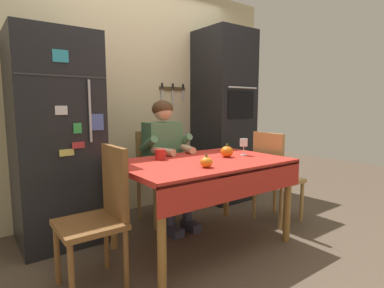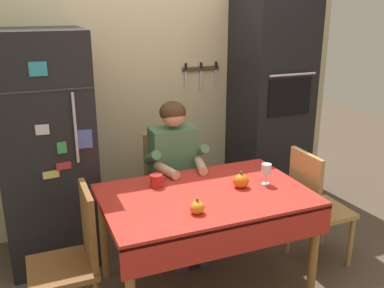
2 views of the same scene
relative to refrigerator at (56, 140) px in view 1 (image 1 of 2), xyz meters
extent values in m
plane|color=brown|center=(0.95, -0.96, -0.90)|extent=(10.00, 10.00, 0.00)
cube|color=beige|center=(1.00, 0.39, 0.40)|extent=(3.70, 0.10, 2.60)
cube|color=#4C3823|center=(1.42, 0.33, 0.50)|extent=(0.36, 0.02, 0.04)
cube|color=silver|center=(1.27, 0.32, 0.41)|extent=(0.02, 0.01, 0.13)
cube|color=black|center=(1.27, 0.32, 0.53)|extent=(0.02, 0.01, 0.06)
cube|color=silver|center=(1.42, 0.32, 0.39)|extent=(0.02, 0.01, 0.17)
cube|color=black|center=(1.42, 0.32, 0.53)|extent=(0.02, 0.01, 0.06)
cube|color=silver|center=(1.57, 0.32, 0.41)|extent=(0.02, 0.01, 0.13)
cube|color=black|center=(1.57, 0.32, 0.53)|extent=(0.02, 0.01, 0.06)
cube|color=black|center=(0.00, 0.00, 0.00)|extent=(0.68, 0.68, 1.80)
cylinder|color=silver|center=(0.19, -0.36, 0.25)|extent=(0.02, 0.02, 0.50)
cube|color=#333335|center=(0.00, -0.34, 0.52)|extent=(0.67, 0.01, 0.01)
cube|color=teal|center=(-0.01, -0.35, 0.66)|extent=(0.11, 0.02, 0.09)
cube|color=#E5D666|center=(0.00, -0.35, -0.07)|extent=(0.11, 0.02, 0.05)
cube|color=green|center=(0.09, -0.35, 0.12)|extent=(0.06, 0.01, 0.08)
cube|color=silver|center=(-0.03, -0.35, 0.26)|extent=(0.09, 0.02, 0.07)
cube|color=#B73338|center=(0.09, -0.35, -0.02)|extent=(0.10, 0.02, 0.05)
cube|color=#4C66B7|center=(0.24, -0.35, 0.16)|extent=(0.11, 0.02, 0.13)
cube|color=black|center=(2.00, 0.04, 0.15)|extent=(0.60, 0.60, 2.10)
cube|color=black|center=(2.00, -0.26, 0.30)|extent=(0.42, 0.01, 0.32)
cylinder|color=silver|center=(2.00, -0.29, 0.50)|extent=(0.45, 0.02, 0.02)
cylinder|color=#9E6B33|center=(0.31, -1.25, -0.55)|extent=(0.06, 0.06, 0.70)
cylinder|color=#9E6B33|center=(0.31, -0.47, -0.55)|extent=(0.06, 0.06, 0.70)
cylinder|color=#9E6B33|center=(1.59, -1.25, -0.55)|extent=(0.06, 0.06, 0.70)
cylinder|color=#9E6B33|center=(1.59, -0.47, -0.55)|extent=(0.06, 0.06, 0.70)
cube|color=red|center=(0.95, -0.86, -0.18)|extent=(1.40, 0.90, 0.04)
cube|color=red|center=(0.95, -1.30, -0.28)|extent=(1.40, 0.01, 0.20)
cube|color=tan|center=(0.95, -0.17, -0.47)|extent=(0.40, 0.40, 0.04)
cube|color=tan|center=(0.95, 0.01, -0.21)|extent=(0.36, 0.04, 0.48)
cylinder|color=tan|center=(0.78, -0.34, -0.69)|extent=(0.04, 0.04, 0.41)
cylinder|color=tan|center=(0.78, 0.00, -0.69)|extent=(0.04, 0.04, 0.41)
cylinder|color=tan|center=(1.12, -0.34, -0.69)|extent=(0.04, 0.04, 0.41)
cylinder|color=tan|center=(1.12, 0.00, -0.69)|extent=(0.04, 0.04, 0.41)
cube|color=#38384C|center=(0.85, -0.55, -0.86)|extent=(0.10, 0.22, 0.08)
cube|color=#38384C|center=(1.05, -0.55, -0.86)|extent=(0.10, 0.22, 0.08)
cylinder|color=#38384C|center=(0.85, -0.49, -0.67)|extent=(0.09, 0.09, 0.38)
cylinder|color=#38384C|center=(1.05, -0.49, -0.67)|extent=(0.09, 0.09, 0.38)
cube|color=#38384C|center=(0.86, -0.33, -0.40)|extent=(0.12, 0.40, 0.11)
cube|color=#38384C|center=(1.04, -0.33, -0.40)|extent=(0.12, 0.40, 0.11)
cube|color=#4C7F56|center=(0.95, -0.21, -0.11)|extent=(0.36, 0.20, 0.48)
cylinder|color=#4C7F56|center=(0.75, -0.28, -0.07)|extent=(0.07, 0.26, 0.18)
cylinder|color=#4C7F56|center=(1.15, -0.28, -0.07)|extent=(0.07, 0.26, 0.18)
cylinder|color=#D8A884|center=(0.81, -0.45, -0.13)|extent=(0.13, 0.27, 0.07)
cylinder|color=#D8A884|center=(1.09, -0.45, -0.13)|extent=(0.13, 0.27, 0.07)
sphere|color=#D8A884|center=(0.95, -0.23, 0.24)|extent=(0.19, 0.19, 0.19)
ellipsoid|color=#472D19|center=(0.95, -0.22, 0.26)|extent=(0.21, 0.21, 0.17)
cube|color=tan|center=(1.93, -0.89, -0.47)|extent=(0.40, 0.40, 0.04)
cube|color=tan|center=(1.75, -0.89, -0.21)|extent=(0.04, 0.36, 0.48)
cylinder|color=tan|center=(2.10, -1.06, -0.69)|extent=(0.04, 0.04, 0.41)
cylinder|color=tan|center=(1.76, -1.06, -0.69)|extent=(0.04, 0.04, 0.41)
cylinder|color=tan|center=(2.10, -0.72, -0.69)|extent=(0.04, 0.04, 0.41)
cylinder|color=tan|center=(1.76, -0.72, -0.69)|extent=(0.04, 0.04, 0.41)
cube|color=brown|center=(-0.03, -0.92, -0.47)|extent=(0.40, 0.40, 0.04)
cube|color=brown|center=(0.15, -0.92, -0.21)|extent=(0.04, 0.36, 0.48)
cylinder|color=brown|center=(-0.20, -0.75, -0.69)|extent=(0.04, 0.04, 0.41)
cylinder|color=brown|center=(0.14, -0.75, -0.69)|extent=(0.04, 0.04, 0.41)
cylinder|color=brown|center=(-0.20, -1.09, -0.69)|extent=(0.04, 0.04, 0.41)
cylinder|color=brown|center=(0.14, -1.09, -0.69)|extent=(0.04, 0.04, 0.41)
cylinder|color=#B2231E|center=(0.67, -0.63, -0.12)|extent=(0.09, 0.09, 0.09)
torus|color=#B2231E|center=(0.72, -0.63, -0.11)|extent=(0.05, 0.01, 0.05)
cylinder|color=white|center=(1.41, -0.89, -0.16)|extent=(0.06, 0.06, 0.01)
cylinder|color=white|center=(1.41, -0.89, -0.11)|extent=(0.01, 0.01, 0.08)
cylinder|color=white|center=(1.41, -0.89, -0.04)|extent=(0.07, 0.07, 0.07)
ellipsoid|color=orange|center=(0.78, -1.11, -0.12)|extent=(0.09, 0.09, 0.08)
cylinder|color=#4C6023|center=(0.78, -1.11, -0.07)|extent=(0.02, 0.02, 0.02)
ellipsoid|color=orange|center=(1.22, -0.87, -0.11)|extent=(0.11, 0.11, 0.10)
cylinder|color=#4C6023|center=(1.22, -0.87, -0.05)|extent=(0.02, 0.02, 0.02)
camera|label=1|loc=(-0.63, -2.83, 0.30)|focal=28.65mm
camera|label=2|loc=(-0.15, -3.31, 1.07)|focal=40.34mm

